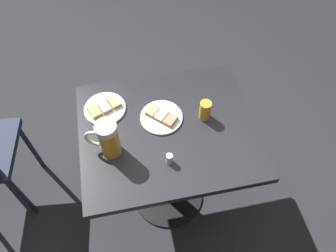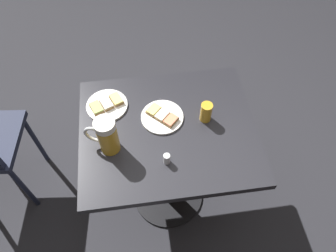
{
  "view_description": "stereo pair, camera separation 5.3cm",
  "coord_description": "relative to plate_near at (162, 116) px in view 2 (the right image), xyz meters",
  "views": [
    {
      "loc": [
        -0.16,
        -0.8,
        1.96
      ],
      "look_at": [
        0.0,
        0.0,
        0.77
      ],
      "focal_mm": 34.51,
      "sensor_mm": 36.0,
      "label": 1
    },
    {
      "loc": [
        -0.11,
        -0.81,
        1.96
      ],
      "look_at": [
        0.0,
        0.0,
        0.77
      ],
      "focal_mm": 34.51,
      "sensor_mm": 36.0,
      "label": 2
    }
  ],
  "objects": [
    {
      "name": "beer_mug",
      "position": [
        -0.25,
        -0.13,
        0.08
      ],
      "size": [
        0.15,
        0.09,
        0.19
      ],
      "color": "gold",
      "rests_on": "cafe_table"
    },
    {
      "name": "cafe_table",
      "position": [
        0.02,
        -0.06,
        -0.18
      ],
      "size": [
        0.8,
        0.67,
        0.75
      ],
      "color": "black",
      "rests_on": "ground_plane"
    },
    {
      "name": "beer_glass_small",
      "position": [
        0.2,
        -0.03,
        0.04
      ],
      "size": [
        0.05,
        0.05,
        0.1
      ],
      "primitive_type": "cylinder",
      "color": "gold",
      "rests_on": "cafe_table"
    },
    {
      "name": "plate_far",
      "position": [
        -0.25,
        0.1,
        0.0
      ],
      "size": [
        0.2,
        0.2,
        0.03
      ],
      "color": "white",
      "rests_on": "cafe_table"
    },
    {
      "name": "ground_plane",
      "position": [
        0.02,
        -0.06,
        -0.76
      ],
      "size": [
        6.0,
        6.0,
        0.0
      ],
      "primitive_type": "plane",
      "color": "#28282D"
    },
    {
      "name": "salt_shaker",
      "position": [
        -0.01,
        -0.23,
        0.02
      ],
      "size": [
        0.03,
        0.03,
        0.05
      ],
      "primitive_type": "cylinder",
      "color": "silver",
      "rests_on": "cafe_table"
    },
    {
      "name": "plate_near",
      "position": [
        0.0,
        0.0,
        0.0
      ],
      "size": [
        0.2,
        0.2,
        0.03
      ],
      "color": "white",
      "rests_on": "cafe_table"
    }
  ]
}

